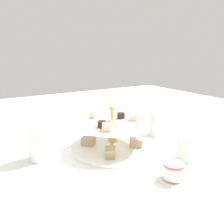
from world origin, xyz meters
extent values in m
plane|color=white|center=(0.00, 0.00, 0.00)|extent=(2.40, 2.40, 0.00)
cylinder|color=white|center=(0.00, 0.00, 0.01)|extent=(0.31, 0.31, 0.01)
cylinder|color=white|center=(0.00, 0.00, 0.10)|extent=(0.25, 0.25, 0.01)
cylinder|color=gold|center=(0.00, 0.00, 0.08)|extent=(0.01, 0.01, 0.15)
sphere|color=gold|center=(0.00, 0.00, 0.15)|extent=(0.02, 0.02, 0.02)
cube|color=tan|center=(-0.07, 0.05, 0.03)|extent=(0.06, 0.05, 0.03)
cube|color=tan|center=(-0.05, -0.07, 0.03)|extent=(0.06, 0.06, 0.03)
cube|color=tan|center=(0.07, -0.05, 0.03)|extent=(0.06, 0.06, 0.03)
cube|color=tan|center=(0.05, 0.07, 0.03)|extent=(0.06, 0.06, 0.03)
cylinder|color=#E5C660|center=(0.04, -0.03, 0.02)|extent=(0.04, 0.04, 0.01)
cylinder|color=#381E14|center=(0.03, -0.06, 0.11)|extent=(0.03, 0.03, 0.02)
cylinder|color=#381E14|center=(-0.03, 0.06, 0.11)|extent=(0.03, 0.03, 0.02)
cube|color=beige|center=(0.08, 0.03, 0.11)|extent=(0.04, 0.04, 0.02)
cube|color=beige|center=(-0.07, 0.06, 0.11)|extent=(0.04, 0.04, 0.02)
cube|color=beige|center=(-0.02, -0.09, 0.11)|extent=(0.04, 0.04, 0.02)
sphere|color=gold|center=(-0.03, 0.03, 0.11)|extent=(0.02, 0.02, 0.02)
cylinder|color=silver|center=(0.05, 0.25, 0.07)|extent=(0.07, 0.07, 0.13)
cylinder|color=silver|center=(-0.20, -0.16, 0.04)|extent=(0.06, 0.06, 0.08)
cylinder|color=white|center=(-0.27, -0.04, 0.00)|extent=(0.09, 0.09, 0.01)
cylinder|color=white|center=(-0.27, -0.04, 0.03)|extent=(0.06, 0.06, 0.04)
cylinder|color=#D14C56|center=(-0.27, -0.04, 0.05)|extent=(0.06, 0.06, 0.01)
cube|color=silver|center=(0.31, -0.01, 0.00)|extent=(0.02, 0.17, 0.00)
cube|color=silver|center=(-0.24, 0.19, 0.00)|extent=(0.10, 0.15, 0.00)
cylinder|color=silver|center=(0.03, -0.23, 0.05)|extent=(0.06, 0.06, 0.09)
camera|label=1|loc=(-0.66, 0.39, 0.35)|focal=35.63mm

